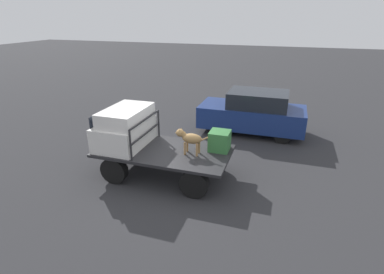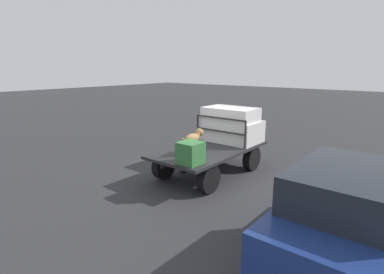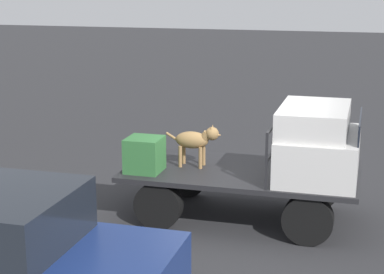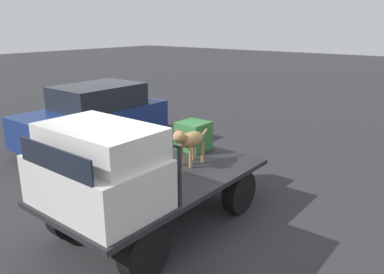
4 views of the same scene
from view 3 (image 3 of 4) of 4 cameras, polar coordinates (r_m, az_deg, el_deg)
ground_plane at (r=10.75m, az=4.36°, el=-7.12°), size 80.00×80.00×0.00m
flatbed_truck at (r=10.56m, az=4.42°, el=-4.13°), size 3.76×1.94×0.82m
truck_cab at (r=10.19m, az=11.08°, el=-0.57°), size 1.22×1.82×1.12m
truck_headboard at (r=10.25m, az=7.45°, el=-0.09°), size 0.04×1.82×0.87m
dog at (r=10.54m, az=0.42°, el=-0.26°), size 0.95×0.28×0.72m
cargo_crate at (r=10.35m, az=-4.25°, el=-1.56°), size 0.56×0.56×0.56m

